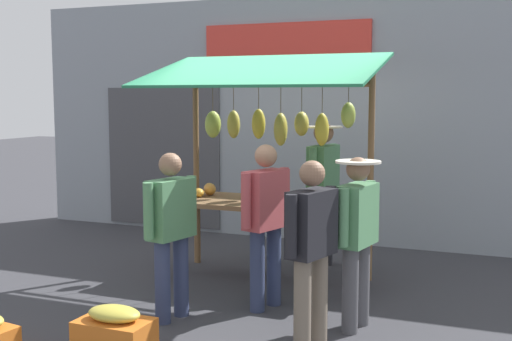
{
  "coord_description": "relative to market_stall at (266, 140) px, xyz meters",
  "views": [
    {
      "loc": [
        -2.56,
        6.64,
        2.03
      ],
      "look_at": [
        0.0,
        0.3,
        1.25
      ],
      "focal_mm": 46.18,
      "sensor_mm": 36.0,
      "label": 1
    }
  ],
  "objects": [
    {
      "name": "vendor_with_sunhat",
      "position": [
        -0.45,
        -0.69,
        -0.52
      ],
      "size": [
        0.44,
        0.72,
        1.72
      ],
      "rotation": [
        0.0,
        0.0,
        1.47
      ],
      "color": "#232328",
      "rests_on": "ground"
    },
    {
      "name": "shopper_in_grey_tee",
      "position": [
        -1.3,
        1.2,
        -0.67
      ],
      "size": [
        0.39,
        0.65,
        1.51
      ],
      "rotation": [
        0.0,
        0.0,
        -1.75
      ],
      "color": "#4C4C51",
      "rests_on": "ground"
    },
    {
      "name": "shopper_in_striped_shirt",
      "position": [
        0.3,
        1.59,
        -0.68
      ],
      "size": [
        0.31,
        0.65,
        1.52
      ],
      "rotation": [
        0.0,
        0.0,
        -1.79
      ],
      "color": "navy",
      "rests_on": "ground"
    },
    {
      "name": "produce_crate_near",
      "position": [
        0.27,
        2.56,
        -1.35
      ],
      "size": [
        0.58,
        0.37,
        0.42
      ],
      "color": "#D1661E",
      "rests_on": "ground"
    },
    {
      "name": "ground_plane",
      "position": [
        -0.02,
        0.06,
        -1.54
      ],
      "size": [
        40.0,
        40.0,
        0.0
      ],
      "primitive_type": "plane",
      "color": "#38383D"
    },
    {
      "name": "shopper_with_shopping_bag",
      "position": [
        -0.37,
        0.97,
        -0.64
      ],
      "size": [
        0.34,
        0.66,
        1.58
      ],
      "rotation": [
        0.0,
        0.0,
        -1.86
      ],
      "color": "navy",
      "rests_on": "ground"
    },
    {
      "name": "market_stall",
      "position": [
        0.0,
        0.0,
        0.0
      ],
      "size": [
        2.5,
        1.46,
        2.5
      ],
      "color": "brown",
      "rests_on": "ground"
    },
    {
      "name": "shopper_with_ponytail",
      "position": [
        -1.06,
        1.75,
        -0.68
      ],
      "size": [
        0.33,
        0.64,
        1.52
      ],
      "rotation": [
        0.0,
        0.0,
        -1.84
      ],
      "color": "#726656",
      "rests_on": "ground"
    },
    {
      "name": "street_backdrop",
      "position": [
        0.03,
        -2.14,
        0.15
      ],
      "size": [
        9.0,
        0.3,
        3.4
      ],
      "color": "#8C939E",
      "rests_on": "ground"
    }
  ]
}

